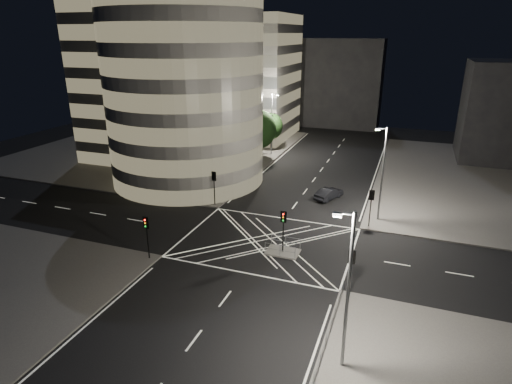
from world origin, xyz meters
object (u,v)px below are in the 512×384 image
at_px(traffic_signal_island, 283,224).
at_px(traffic_signal_nl, 147,230).
at_px(traffic_signal_nr, 351,265).
at_px(street_lamp_right_near, 347,288).
at_px(street_lamp_left_far, 272,122).
at_px(traffic_signal_fl, 214,182).
at_px(sedan, 329,193).
at_px(central_island, 283,252).
at_px(street_lamp_right_far, 382,171).
at_px(traffic_signal_fr, 371,201).
at_px(street_lamp_left_near, 227,148).

bearing_deg(traffic_signal_island, traffic_signal_nl, -153.86).
height_order(traffic_signal_nr, street_lamp_right_near, street_lamp_right_near).
height_order(street_lamp_left_far, street_lamp_right_near, same).
xyz_separation_m(traffic_signal_nl, street_lamp_left_far, (-0.64, 36.80, 2.63)).
xyz_separation_m(traffic_signal_fl, sedan, (12.11, 6.70, -2.21)).
relative_size(central_island, traffic_signal_nr, 0.75).
distance_m(traffic_signal_fl, traffic_signal_nr, 22.24).
bearing_deg(central_island, sedan, 85.02).
bearing_deg(traffic_signal_nl, traffic_signal_nr, 0.00).
relative_size(central_island, sedan, 0.71).
bearing_deg(traffic_signal_fl, traffic_signal_nl, -90.00).
distance_m(street_lamp_right_far, street_lamp_right_near, 23.00).
bearing_deg(street_lamp_right_far, traffic_signal_island, -125.30).
height_order(traffic_signal_nl, traffic_signal_nr, same).
bearing_deg(street_lamp_right_far, traffic_signal_nr, -92.30).
bearing_deg(traffic_signal_island, traffic_signal_nr, -37.93).
xyz_separation_m(traffic_signal_nl, traffic_signal_island, (10.80, 5.30, 0.00)).
height_order(traffic_signal_fr, street_lamp_left_far, street_lamp_left_far).
height_order(central_island, street_lamp_right_near, street_lamp_right_near).
xyz_separation_m(traffic_signal_nl, traffic_signal_nr, (17.60, 0.00, 0.00)).
height_order(traffic_signal_island, street_lamp_left_near, street_lamp_left_near).
distance_m(street_lamp_left_near, street_lamp_left_far, 18.00).
distance_m(traffic_signal_fr, traffic_signal_island, 10.73).
bearing_deg(street_lamp_left_far, street_lamp_right_far, -48.06).
relative_size(traffic_signal_island, street_lamp_left_far, 0.40).
height_order(traffic_signal_fl, traffic_signal_nl, same).
xyz_separation_m(street_lamp_left_near, street_lamp_left_far, (0.00, 18.00, 0.00)).
xyz_separation_m(central_island, sedan, (1.31, 15.00, 0.63)).
xyz_separation_m(street_lamp_left_far, street_lamp_right_far, (18.87, -21.00, 0.00)).
distance_m(street_lamp_left_near, street_lamp_right_far, 19.11).
relative_size(traffic_signal_fr, sedan, 0.94).
bearing_deg(sedan, traffic_signal_fl, 53.19).
xyz_separation_m(traffic_signal_nr, traffic_signal_island, (-6.80, 5.30, 0.00)).
bearing_deg(street_lamp_right_near, street_lamp_left_near, 125.97).
height_order(traffic_signal_fr, street_lamp_left_near, street_lamp_left_near).
bearing_deg(street_lamp_right_near, traffic_signal_nl, 158.45).
relative_size(traffic_signal_nl, street_lamp_left_near, 0.40).
xyz_separation_m(traffic_signal_fr, traffic_signal_island, (-6.80, -8.30, 0.00)).
bearing_deg(traffic_signal_fl, central_island, -37.54).
height_order(traffic_signal_island, sedan, traffic_signal_island).
bearing_deg(street_lamp_left_far, street_lamp_right_near, -66.79).
distance_m(traffic_signal_nr, street_lamp_left_far, 41.15).
distance_m(central_island, traffic_signal_island, 2.84).
relative_size(traffic_signal_fr, street_lamp_right_far, 0.40).
bearing_deg(sedan, traffic_signal_nl, 83.42).
relative_size(central_island, street_lamp_right_near, 0.30).
distance_m(central_island, street_lamp_right_far, 13.98).
height_order(traffic_signal_island, street_lamp_right_far, street_lamp_right_far).
bearing_deg(traffic_signal_nl, traffic_signal_fr, 37.69).
height_order(traffic_signal_nl, street_lamp_right_far, street_lamp_right_far).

